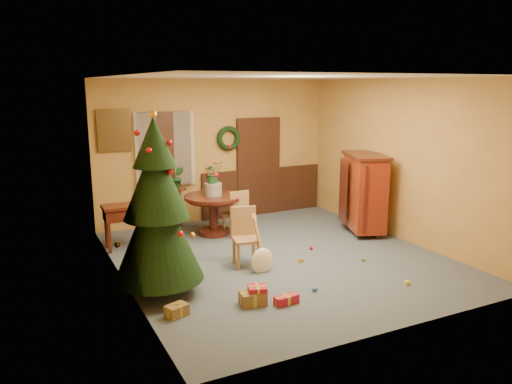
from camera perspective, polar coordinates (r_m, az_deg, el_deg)
room_envelope at (r=10.44m, az=-3.40°, el=2.96°), size 5.50×5.50×5.50m
dining_table at (r=9.41m, az=-4.88°, el=-1.74°), size 1.10×1.10×0.75m
urn at (r=9.33m, az=-4.92°, el=0.32°), size 0.33×0.33×0.24m
centerpiece_plant at (r=9.27m, az=-4.96°, el=2.26°), size 0.36×0.31×0.40m
chair_near at (r=7.84m, az=-1.26°, el=-4.85°), size 0.47×0.47×0.91m
chair_far at (r=9.27m, az=-2.20°, el=-2.26°), size 0.40×0.40×0.89m
guitar at (r=7.53m, az=0.69°, el=-6.09°), size 0.41×0.58×0.83m
plant_stand at (r=9.83m, az=-8.83°, el=-1.34°), size 0.32×0.32×0.82m
stand_plant at (r=9.72m, az=-8.93°, el=1.68°), size 0.28×0.25×0.43m
christmas_tree at (r=6.68m, az=-11.27°, el=-2.02°), size 1.20×1.20×2.47m
writing_desk at (r=8.87m, az=-14.35°, el=-2.59°), size 0.88×0.44×0.77m
sideboard at (r=9.68m, az=12.28°, el=0.13°), size 1.00×1.33×1.51m
gift_a at (r=6.59m, az=-0.40°, el=-12.03°), size 0.35×0.28×0.17m
gift_b at (r=6.61m, az=0.17°, el=-11.63°), size 0.30×0.30×0.24m
gift_c at (r=6.37m, az=-9.04°, el=-13.21°), size 0.31×0.26×0.14m
gift_d at (r=6.62m, az=3.49°, el=-12.19°), size 0.34×0.16×0.12m
toy_a at (r=7.04m, az=6.73°, el=-10.99°), size 0.09×0.09×0.05m
toy_b at (r=8.27m, az=12.16°, el=-7.56°), size 0.06×0.06×0.06m
toy_c at (r=7.53m, az=16.86°, el=-9.90°), size 0.07×0.09×0.05m
toy_d at (r=8.69m, az=6.31°, el=-6.37°), size 0.06×0.06×0.06m
toy_e at (r=8.08m, az=5.16°, el=-7.86°), size 0.08×0.05×0.05m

